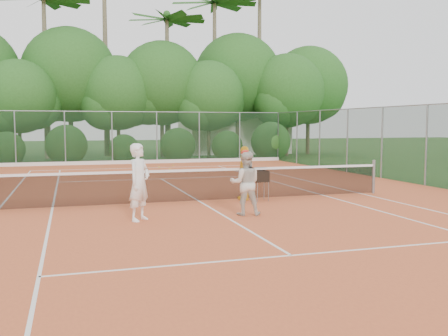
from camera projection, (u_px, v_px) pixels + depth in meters
The scene contains 14 objects.
ground at pixel (199, 202), 14.73m from camera, with size 120.00×120.00×0.00m, color #244819.
clay_court at pixel (199, 202), 14.73m from camera, with size 18.00×36.00×0.02m, color #CE5B2F.
club_building at pixel (233, 134), 40.09m from camera, with size 8.00×5.00×3.00m, color beige.
tennis_net at pixel (199, 184), 14.68m from camera, with size 11.97×0.10×1.10m.
player_white at pixel (139, 182), 11.70m from camera, with size 0.67×0.44×1.83m, color white.
player_center_grp at pixel (245, 183), 12.45m from camera, with size 0.92×0.80×1.64m.
player_yellow at pixel (245, 173), 14.98m from camera, with size 0.95×0.40×1.62m, color gold.
ball_hopper at pixel (261, 177), 14.82m from camera, with size 0.39×0.39×0.90m.
stray_ball_a at pixel (173, 165), 27.32m from camera, with size 0.07×0.07×0.07m, color gold.
stray_ball_b at pixel (159, 167), 26.17m from camera, with size 0.07×0.07×0.07m, color #DAEF37.
stray_ball_c at pixel (170, 169), 24.94m from camera, with size 0.07×0.07×0.07m, color yellow.
court_markings at pixel (199, 201), 14.72m from camera, with size 11.03×23.83×0.01m.
fence_back at pixel (135, 138), 28.87m from camera, with size 18.07×0.07×3.00m.
tropical_treeline at pixel (146, 83), 33.94m from camera, with size 32.10×8.49×15.03m.
Camera 1 is at (-3.62, -14.14, 2.29)m, focal length 40.00 mm.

